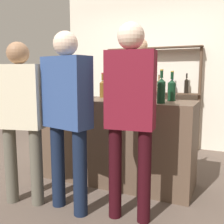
{
  "coord_description": "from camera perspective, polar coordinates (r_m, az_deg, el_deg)",
  "views": [
    {
      "loc": [
        1.26,
        -2.78,
        1.29
      ],
      "look_at": [
        0.0,
        0.0,
        0.84
      ],
      "focal_mm": 42.0,
      "sensor_mm": 36.0,
      "label": 1
    }
  ],
  "objects": [
    {
      "name": "counter_bottle_0",
      "position": [
        3.33,
        -2.04,
        5.2
      ],
      "size": [
        0.08,
        0.08,
        0.31
      ],
      "color": "brown",
      "rests_on": "bar_counter"
    },
    {
      "name": "customer_center",
      "position": [
        2.41,
        -9.74,
        0.55
      ],
      "size": [
        0.5,
        0.3,
        1.66
      ],
      "rotation": [
        0.0,
        0.0,
        1.35
      ],
      "color": "#121C33",
      "rests_on": "ground_plane"
    },
    {
      "name": "ice_bucket",
      "position": [
        3.21,
        -7.83,
        4.64
      ],
      "size": [
        0.22,
        0.22,
        0.19
      ],
      "color": "black",
      "rests_on": "bar_counter"
    },
    {
      "name": "back_shelf",
      "position": [
        4.67,
        8.87,
        6.26
      ],
      "size": [
        1.65,
        0.18,
        1.74
      ],
      "color": "#4C3828",
      "rests_on": "ground_plane"
    },
    {
      "name": "counter_bottle_1",
      "position": [
        2.97,
        12.86,
        4.82
      ],
      "size": [
        0.09,
        0.09,
        0.33
      ],
      "color": "black",
      "rests_on": "bar_counter"
    },
    {
      "name": "server_behind_counter",
      "position": [
        3.77,
        5.82,
        5.2
      ],
      "size": [
        0.42,
        0.27,
        1.79
      ],
      "rotation": [
        0.0,
        0.0,
        -1.29
      ],
      "color": "black",
      "rests_on": "ground_plane"
    },
    {
      "name": "counter_bottle_2",
      "position": [
        2.7,
        10.67,
        4.73
      ],
      "size": [
        0.08,
        0.08,
        0.34
      ],
      "color": "black",
      "rests_on": "bar_counter"
    },
    {
      "name": "ground_plane",
      "position": [
        3.31,
        0.0,
        -14.54
      ],
      "size": [
        16.0,
        16.0,
        0.0
      ],
      "primitive_type": "plane",
      "color": "brown"
    },
    {
      "name": "cork_jar",
      "position": [
        3.4,
        -12.14,
        4.35
      ],
      "size": [
        0.13,
        0.13,
        0.15
      ],
      "color": "silver",
      "rests_on": "bar_counter"
    },
    {
      "name": "customer_right",
      "position": [
        2.21,
        3.97,
        1.17
      ],
      "size": [
        0.43,
        0.22,
        1.7
      ],
      "rotation": [
        0.0,
        0.0,
        1.67
      ],
      "color": "black",
      "rests_on": "ground_plane"
    },
    {
      "name": "bar_counter",
      "position": [
        3.16,
        0.0,
        -6.24
      ],
      "size": [
        1.91,
        0.59,
        0.99
      ],
      "primitive_type": "cube",
      "color": "brown",
      "rests_on": "ground_plane"
    },
    {
      "name": "customer_left",
      "position": [
        2.66,
        -19.22,
        0.04
      ],
      "size": [
        0.46,
        0.28,
        1.58
      ],
      "rotation": [
        0.0,
        0.0,
        1.8
      ],
      "color": "#575347",
      "rests_on": "ground_plane"
    },
    {
      "name": "back_wall",
      "position": [
        4.85,
        9.44,
        9.54
      ],
      "size": [
        3.51,
        0.12,
        2.8
      ],
      "primitive_type": "cube",
      "color": "beige",
      "rests_on": "ground_plane"
    }
  ]
}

